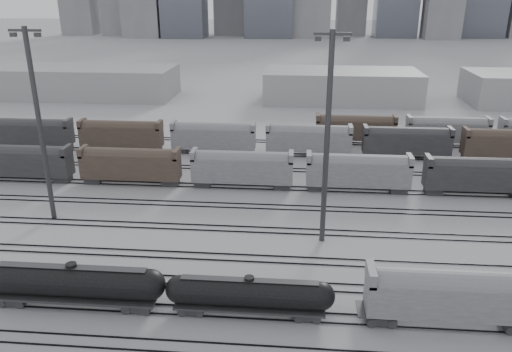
# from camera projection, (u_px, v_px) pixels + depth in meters

# --- Properties ---
(ground) EXTENTS (900.00, 900.00, 0.00)m
(ground) POSITION_uv_depth(u_px,v_px,m) (302.00, 324.00, 44.52)
(ground) COLOR silver
(ground) RESTS_ON ground
(tracks) EXTENTS (220.00, 71.50, 0.16)m
(tracks) POSITION_uv_depth(u_px,v_px,m) (302.00, 233.00, 60.79)
(tracks) COLOR black
(tracks) RESTS_ON ground
(tank_car_a) EXTENTS (17.41, 2.90, 4.30)m
(tank_car_a) POSITION_uv_depth(u_px,v_px,m) (74.00, 282.00, 46.28)
(tank_car_a) COLOR #27272A
(tank_car_a) RESTS_ON ground
(tank_car_b) EXTENTS (15.41, 2.57, 3.81)m
(tank_car_b) POSITION_uv_depth(u_px,v_px,m) (249.00, 294.00, 45.06)
(tank_car_b) COLOR #27272A
(tank_car_b) RESTS_ON ground
(hopper_car_a) EXTENTS (14.87, 2.95, 5.32)m
(hopper_car_a) POSITION_uv_depth(u_px,v_px,m) (453.00, 293.00, 43.24)
(hopper_car_a) COLOR #27272A
(hopper_car_a) RESTS_ON ground
(light_mast_b) EXTENTS (3.85, 0.62, 24.07)m
(light_mast_b) POSITION_uv_depth(u_px,v_px,m) (39.00, 123.00, 60.48)
(light_mast_b) COLOR #38383A
(light_mast_b) RESTS_ON ground
(light_mast_c) EXTENTS (3.87, 0.62, 24.20)m
(light_mast_c) POSITION_uv_depth(u_px,v_px,m) (327.00, 136.00, 54.71)
(light_mast_c) COLOR #38383A
(light_mast_c) RESTS_ON ground
(bg_string_near) EXTENTS (151.00, 3.00, 5.60)m
(bg_string_near) POSITION_uv_depth(u_px,v_px,m) (358.00, 173.00, 72.69)
(bg_string_near) COLOR gray
(bg_string_near) RESTS_ON ground
(bg_string_mid) EXTENTS (151.00, 3.00, 5.60)m
(bg_string_mid) POSITION_uv_depth(u_px,v_px,m) (406.00, 143.00, 86.79)
(bg_string_mid) COLOR #27272A
(bg_string_mid) RESTS_ON ground
(bg_string_far) EXTENTS (66.00, 3.00, 5.60)m
(bg_string_far) POSITION_uv_depth(u_px,v_px,m) (494.00, 133.00, 92.83)
(bg_string_far) COLOR #4E3F31
(bg_string_far) RESTS_ON ground
(warehouse_left) EXTENTS (50.00, 18.00, 8.00)m
(warehouse_left) POSITION_uv_depth(u_px,v_px,m) (83.00, 82.00, 136.46)
(warehouse_left) COLOR #B0B0B3
(warehouse_left) RESTS_ON ground
(warehouse_mid) EXTENTS (40.00, 18.00, 8.00)m
(warehouse_mid) POSITION_uv_depth(u_px,v_px,m) (341.00, 86.00, 130.81)
(warehouse_mid) COLOR #B0B0B3
(warehouse_mid) RESTS_ON ground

